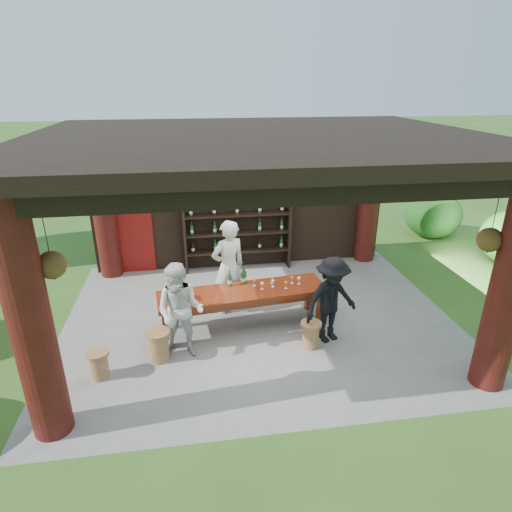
{
  "coord_description": "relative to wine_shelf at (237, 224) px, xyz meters",
  "views": [
    {
      "loc": [
        -1.15,
        -7.15,
        4.32
      ],
      "look_at": [
        0.0,
        0.4,
        1.15
      ],
      "focal_mm": 30.0,
      "sensor_mm": 36.0,
      "label": 1
    }
  ],
  "objects": [
    {
      "name": "ground",
      "position": [
        0.14,
        -2.45,
        -1.13
      ],
      "size": [
        90.0,
        90.0,
        0.0
      ],
      "primitive_type": "plane",
      "color": "#2D5119",
      "rests_on": "ground"
    },
    {
      "name": "pavilion",
      "position": [
        0.12,
        -2.02,
        1.0
      ],
      "size": [
        7.5,
        6.0,
        3.6
      ],
      "color": "slate",
      "rests_on": "ground"
    },
    {
      "name": "wine_shelf",
      "position": [
        0.0,
        0.0,
        0.0
      ],
      "size": [
        2.55,
        0.39,
        2.25
      ],
      "color": "black",
      "rests_on": "ground"
    },
    {
      "name": "tasting_table",
      "position": [
        -0.2,
        -2.69,
        -0.5
      ],
      "size": [
        3.16,
        1.14,
        0.75
      ],
      "rotation": [
        0.0,
        0.0,
        0.11
      ],
      "color": "#5C1F0D",
      "rests_on": "ground"
    },
    {
      "name": "stool_near_left",
      "position": [
        -1.71,
        -3.51,
        -0.84
      ],
      "size": [
        0.41,
        0.41,
        0.54
      ],
      "rotation": [
        0.0,
        0.0,
        -0.04
      ],
      "color": "brown",
      "rests_on": "ground"
    },
    {
      "name": "stool_near_right",
      "position": [
        0.87,
        -3.52,
        -0.88
      ],
      "size": [
        0.36,
        0.36,
        0.47
      ],
      "rotation": [
        0.0,
        0.0,
        0.43
      ],
      "color": "brown",
      "rests_on": "ground"
    },
    {
      "name": "stool_far_left",
      "position": [
        -2.6,
        -3.83,
        -0.88
      ],
      "size": [
        0.35,
        0.35,
        0.46
      ],
      "rotation": [
        0.0,
        0.0,
        -0.36
      ],
      "color": "brown",
      "rests_on": "ground"
    },
    {
      "name": "host",
      "position": [
        -0.4,
        -2.06,
        -0.18
      ],
      "size": [
        0.81,
        0.68,
        1.9
      ],
      "primitive_type": "imported",
      "rotation": [
        0.0,
        0.0,
        3.53
      ],
      "color": "silver",
      "rests_on": "ground"
    },
    {
      "name": "guest_woman",
      "position": [
        -1.32,
        -3.41,
        -0.3
      ],
      "size": [
        0.94,
        0.82,
        1.65
      ],
      "primitive_type": "imported",
      "rotation": [
        0.0,
        0.0,
        -0.27
      ],
      "color": "beige",
      "rests_on": "ground"
    },
    {
      "name": "guest_man",
      "position": [
        1.25,
        -3.36,
        -0.34
      ],
      "size": [
        1.16,
        0.88,
        1.58
      ],
      "primitive_type": "imported",
      "rotation": [
        0.0,
        0.0,
        0.33
      ],
      "color": "black",
      "rests_on": "ground"
    },
    {
      "name": "table_bottles",
      "position": [
        -0.24,
        -2.4,
        -0.22
      ],
      "size": [
        0.37,
        0.17,
        0.31
      ],
      "color": "#194C1E",
      "rests_on": "tasting_table"
    },
    {
      "name": "table_glasses",
      "position": [
        0.24,
        -2.62,
        -0.3
      ],
      "size": [
        2.15,
        0.38,
        0.15
      ],
      "color": "silver",
      "rests_on": "tasting_table"
    },
    {
      "name": "napkin_basket",
      "position": [
        -1.29,
        -2.91,
        -0.31
      ],
      "size": [
        0.28,
        0.21,
        0.14
      ],
      "primitive_type": "cube",
      "rotation": [
        0.0,
        0.0,
        0.11
      ],
      "color": "#BF6672",
      "rests_on": "tasting_table"
    },
    {
      "name": "shrubs",
      "position": [
        2.58,
        -1.54,
        -0.57
      ],
      "size": [
        15.45,
        7.89,
        1.36
      ],
      "color": "#194C14",
      "rests_on": "ground"
    },
    {
      "name": "trees",
      "position": [
        3.35,
        -1.22,
        2.24
      ],
      "size": [
        21.81,
        9.84,
        4.8
      ],
      "color": "#3F2819",
      "rests_on": "ground"
    }
  ]
}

